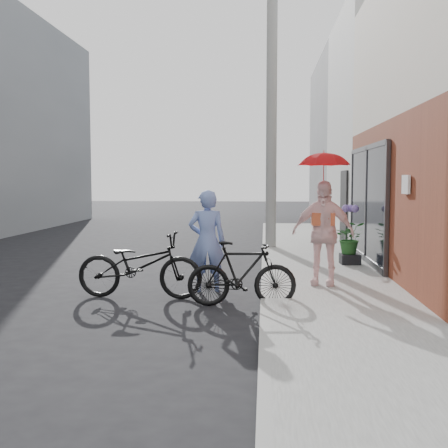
# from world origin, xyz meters

# --- Properties ---
(ground) EXTENTS (80.00, 80.00, 0.00)m
(ground) POSITION_xyz_m (0.00, 0.00, 0.00)
(ground) COLOR black
(ground) RESTS_ON ground
(sidewalk) EXTENTS (2.20, 24.00, 0.12)m
(sidewalk) POSITION_xyz_m (2.10, 2.00, 0.06)
(sidewalk) COLOR gray
(sidewalk) RESTS_ON ground
(curb) EXTENTS (0.12, 24.00, 0.12)m
(curb) POSITION_xyz_m (0.94, 2.00, 0.06)
(curb) COLOR #9E9E99
(curb) RESTS_ON ground
(east_building_far) EXTENTS (8.00, 8.00, 7.00)m
(east_building_far) POSITION_xyz_m (7.20, 16.00, 3.50)
(east_building_far) COLOR slate
(east_building_far) RESTS_ON ground
(utility_pole) EXTENTS (0.28, 0.28, 7.00)m
(utility_pole) POSITION_xyz_m (1.10, 6.00, 3.50)
(utility_pole) COLOR #9E9E99
(utility_pole) RESTS_ON ground
(officer) EXTENTS (0.68, 0.49, 1.72)m
(officer) POSITION_xyz_m (-0.03, 0.51, 0.86)
(officer) COLOR #758BD0
(officer) RESTS_ON ground
(bike_left) EXTENTS (2.05, 0.79, 1.06)m
(bike_left) POSITION_xyz_m (-1.05, -0.10, 0.53)
(bike_left) COLOR black
(bike_left) RESTS_ON ground
(bike_right) EXTENTS (1.66, 0.59, 0.98)m
(bike_right) POSITION_xyz_m (0.60, -0.56, 0.49)
(bike_right) COLOR black
(bike_right) RESTS_ON ground
(kimono_woman) EXTENTS (1.10, 0.66, 1.76)m
(kimono_woman) POSITION_xyz_m (1.91, 0.64, 1.00)
(kimono_woman) COLOR #FFD7D5
(kimono_woman) RESTS_ON sidewalk
(parasol) EXTENTS (0.86, 0.86, 0.75)m
(parasol) POSITION_xyz_m (1.91, 0.64, 2.26)
(parasol) COLOR red
(parasol) RESTS_ON kimono_woman
(planter) EXTENTS (0.42, 0.42, 0.21)m
(planter) POSITION_xyz_m (2.74, 3.04, 0.23)
(planter) COLOR black
(planter) RESTS_ON sidewalk
(potted_plant) EXTENTS (0.62, 0.53, 0.69)m
(potted_plant) POSITION_xyz_m (2.74, 3.04, 0.67)
(potted_plant) COLOR #245722
(potted_plant) RESTS_ON planter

